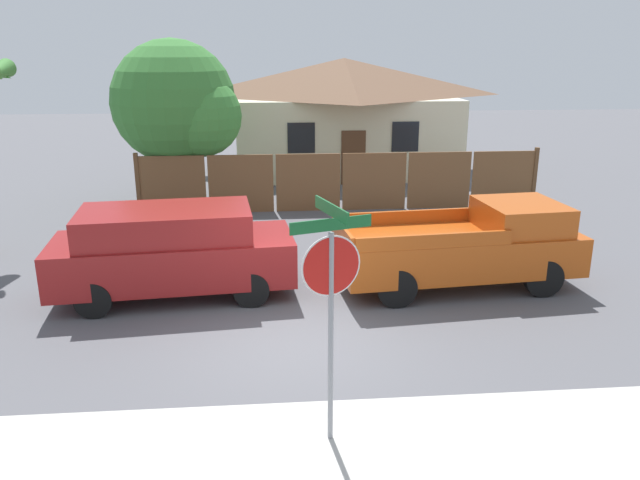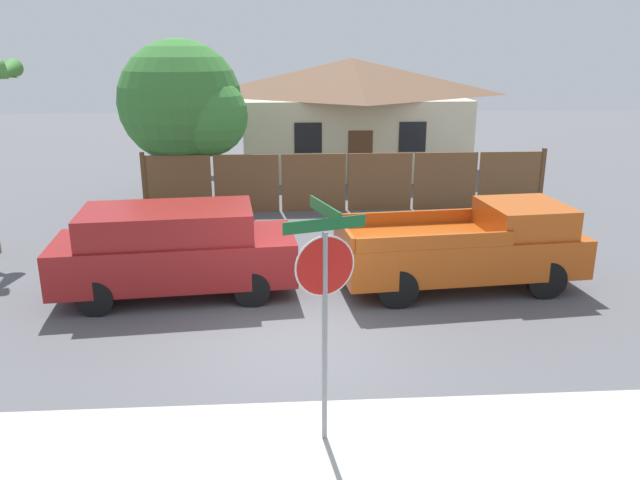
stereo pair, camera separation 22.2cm
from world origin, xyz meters
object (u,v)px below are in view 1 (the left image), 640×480
(oak_tree, at_px, (179,105))
(house, at_px, (343,113))
(red_suv, at_px, (172,249))
(stop_sign, at_px, (331,283))
(orange_pickup, at_px, (466,246))

(oak_tree, bearing_deg, house, 44.74)
(house, height_order, red_suv, house)
(red_suv, height_order, stop_sign, stop_sign)
(house, relative_size, oak_tree, 1.78)
(red_suv, relative_size, orange_pickup, 0.96)
(orange_pickup, bearing_deg, house, 88.82)
(stop_sign, bearing_deg, oak_tree, 86.95)
(oak_tree, xyz_separation_m, stop_sign, (3.40, -12.98, -1.01))
(house, relative_size, orange_pickup, 1.78)
(house, height_order, orange_pickup, house)
(orange_pickup, xyz_separation_m, stop_sign, (-3.42, -5.20, 1.28))
(red_suv, bearing_deg, oak_tree, 89.87)
(house, distance_m, red_suv, 14.61)
(house, relative_size, red_suv, 1.86)
(house, distance_m, orange_pickup, 13.69)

